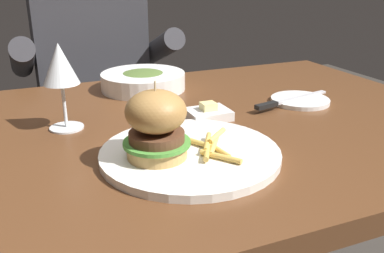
% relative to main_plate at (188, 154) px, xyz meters
% --- Properties ---
extents(dining_table, '(1.36, 0.84, 0.74)m').
position_rel_main_plate_xyz_m(dining_table, '(0.00, 0.16, -0.09)').
color(dining_table, '#56331C').
rests_on(dining_table, ground).
extents(main_plate, '(0.31, 0.31, 0.01)m').
position_rel_main_plate_xyz_m(main_plate, '(0.00, 0.00, 0.00)').
color(main_plate, white).
rests_on(main_plate, dining_table).
extents(burger_sandwich, '(0.11, 0.11, 0.13)m').
position_rel_main_plate_xyz_m(burger_sandwich, '(-0.06, -0.00, 0.06)').
color(burger_sandwich, tan).
rests_on(burger_sandwich, main_plate).
extents(fries_pile, '(0.08, 0.12, 0.02)m').
position_rel_main_plate_xyz_m(fries_pile, '(0.04, -0.02, 0.02)').
color(fries_pile, '#E0B251').
rests_on(fries_pile, main_plate).
extents(wine_glass, '(0.07, 0.07, 0.17)m').
position_rel_main_plate_xyz_m(wine_glass, '(-0.17, 0.23, 0.12)').
color(wine_glass, silver).
rests_on(wine_glass, dining_table).
extents(bread_plate, '(0.14, 0.14, 0.01)m').
position_rel_main_plate_xyz_m(bread_plate, '(0.37, 0.19, -0.00)').
color(bread_plate, white).
rests_on(bread_plate, dining_table).
extents(table_knife, '(0.23, 0.06, 0.01)m').
position_rel_main_plate_xyz_m(table_knife, '(0.32, 0.18, 0.01)').
color(table_knife, silver).
rests_on(table_knife, bread_plate).
extents(butter_dish, '(0.09, 0.07, 0.04)m').
position_rel_main_plate_xyz_m(butter_dish, '(0.12, 0.17, 0.00)').
color(butter_dish, white).
rests_on(butter_dish, dining_table).
extents(soup_bowl, '(0.22, 0.22, 0.05)m').
position_rel_main_plate_xyz_m(soup_bowl, '(0.05, 0.44, 0.02)').
color(soup_bowl, white).
rests_on(soup_bowl, dining_table).
extents(diner_person, '(0.51, 0.36, 1.18)m').
position_rel_main_plate_xyz_m(diner_person, '(-0.01, 0.85, -0.18)').
color(diner_person, '#282833').
rests_on(diner_person, ground).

